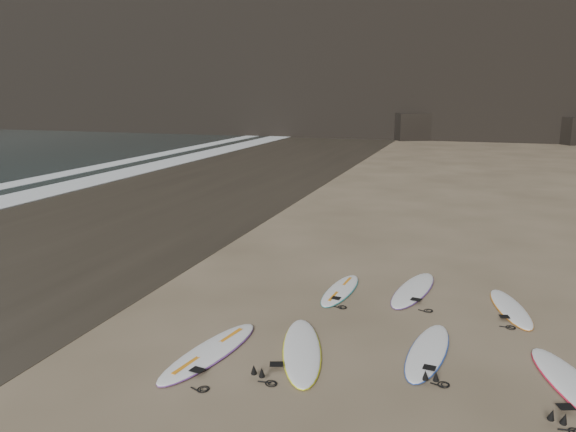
# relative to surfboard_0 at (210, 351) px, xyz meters

# --- Properties ---
(ground) EXTENTS (240.00, 240.00, 0.00)m
(ground) POSITION_rel_surfboard_0_xyz_m (4.38, 1.15, -0.05)
(ground) COLOR #897559
(ground) RESTS_ON ground
(wet_sand) EXTENTS (12.00, 200.00, 0.01)m
(wet_sand) POSITION_rel_surfboard_0_xyz_m (-8.62, 11.15, -0.04)
(wet_sand) COLOR #383026
(wet_sand) RESTS_ON ground
(foam_near) EXTENTS (2.20, 200.00, 0.05)m
(foam_near) POSITION_rel_surfboard_0_xyz_m (-14.12, 11.15, -0.02)
(foam_near) COLOR white
(foam_near) RESTS_ON ground
(surfboard_0) EXTENTS (1.12, 2.76, 0.10)m
(surfboard_0) POSITION_rel_surfboard_0_xyz_m (0.00, 0.00, 0.00)
(surfboard_0) COLOR white
(surfboard_0) RESTS_ON ground
(surfboard_1) EXTENTS (1.42, 2.75, 0.10)m
(surfboard_1) POSITION_rel_surfboard_0_xyz_m (1.51, 0.56, -0.00)
(surfboard_1) COLOR white
(surfboard_1) RESTS_ON ground
(surfboard_2) EXTENTS (0.85, 2.52, 0.09)m
(surfboard_2) POSITION_rel_surfboard_0_xyz_m (3.63, 1.21, -0.00)
(surfboard_2) COLOR white
(surfboard_2) RESTS_ON ground
(surfboard_5) EXTENTS (0.71, 2.29, 0.08)m
(surfboard_5) POSITION_rel_surfboard_0_xyz_m (1.47, 3.77, -0.01)
(surfboard_5) COLOR white
(surfboard_5) RESTS_ON ground
(surfboard_6) EXTENTS (1.08, 2.72, 0.10)m
(surfboard_6) POSITION_rel_surfboard_0_xyz_m (3.06, 4.30, -0.00)
(surfboard_6) COLOR white
(surfboard_6) RESTS_ON ground
(surfboard_7) EXTENTS (1.07, 2.32, 0.08)m
(surfboard_7) POSITION_rel_surfboard_0_xyz_m (5.12, 3.80, -0.01)
(surfboard_7) COLOR white
(surfboard_7) RESTS_ON ground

